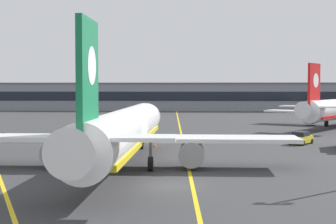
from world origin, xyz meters
TOP-DOWN VIEW (x-y plane):
  - ground_plane at (0.00, 0.00)m, footprint 400.00×400.00m
  - taxiway_centreline at (0.00, 30.00)m, footprint 9.54×179.78m
  - taxiway_lead_in_stripe at (-14.00, 2.00)m, footprint 24.82×54.87m
  - airliner_foreground at (-4.83, 8.54)m, footprint 32.01×41.41m
  - service_car_fifth at (15.32, 29.61)m, footprint 3.72×4.52m
  - safety_cone_by_nose_gear at (-3.43, 25.65)m, footprint 0.44×0.44m
  - terminal_building at (7.79, 126.91)m, footprint 147.14×12.40m

SIDE VIEW (x-z plane):
  - ground_plane at x=0.00m, z-range 0.00..0.00m
  - taxiway_centreline at x=0.00m, z-range 0.00..0.01m
  - taxiway_lead_in_stripe at x=-14.00m, z-range 0.00..0.01m
  - safety_cone_by_nose_gear at x=-3.43m, z-range -0.02..0.53m
  - service_car_fifth at x=15.32m, z-range -0.13..1.66m
  - airliner_foreground at x=-4.83m, z-range -2.46..9.19m
  - terminal_building at x=7.79m, z-range 0.01..8.74m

